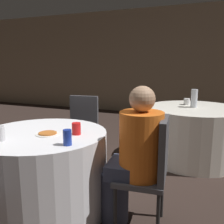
{
  "coord_description": "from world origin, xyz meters",
  "views": [
    {
      "loc": [
        1.57,
        -1.64,
        1.37
      ],
      "look_at": [
        0.57,
        0.8,
        0.85
      ],
      "focal_mm": 40.0,
      "sensor_mm": 36.0,
      "label": 1
    }
  ],
  "objects_px": {
    "table_near": "(44,171)",
    "pizza_plate_near": "(48,134)",
    "chair_near_east": "(153,165)",
    "bottle_far": "(194,98)",
    "table_far": "(193,133)",
    "soda_can_silver": "(0,134)",
    "soda_can_blue": "(67,137)",
    "person_orange_shirt": "(133,157)",
    "chair_near_north": "(82,126)"
  },
  "relations": [
    {
      "from": "bottle_far",
      "to": "table_far",
      "type": "bearing_deg",
      "value": -11.1
    },
    {
      "from": "pizza_plate_near",
      "to": "soda_can_silver",
      "type": "bearing_deg",
      "value": -128.05
    },
    {
      "from": "soda_can_blue",
      "to": "pizza_plate_near",
      "type": "bearing_deg",
      "value": 150.1
    },
    {
      "from": "table_far",
      "to": "soda_can_silver",
      "type": "relative_size",
      "value": 11.11
    },
    {
      "from": "table_far",
      "to": "person_orange_shirt",
      "type": "relative_size",
      "value": 1.13
    },
    {
      "from": "pizza_plate_near",
      "to": "bottle_far",
      "type": "relative_size",
      "value": 0.82
    },
    {
      "from": "soda_can_silver",
      "to": "pizza_plate_near",
      "type": "bearing_deg",
      "value": 51.95
    },
    {
      "from": "table_near",
      "to": "person_orange_shirt",
      "type": "height_order",
      "value": "person_orange_shirt"
    },
    {
      "from": "chair_near_north",
      "to": "person_orange_shirt",
      "type": "relative_size",
      "value": 0.79
    },
    {
      "from": "table_near",
      "to": "chair_near_north",
      "type": "relative_size",
      "value": 1.23
    },
    {
      "from": "table_far",
      "to": "person_orange_shirt",
      "type": "distance_m",
      "value": 1.85
    },
    {
      "from": "table_far",
      "to": "chair_near_east",
      "type": "relative_size",
      "value": 1.43
    },
    {
      "from": "person_orange_shirt",
      "to": "table_far",
      "type": "bearing_deg",
      "value": -16.96
    },
    {
      "from": "chair_near_east",
      "to": "bottle_far",
      "type": "relative_size",
      "value": 3.71
    },
    {
      "from": "chair_near_north",
      "to": "bottle_far",
      "type": "relative_size",
      "value": 3.71
    },
    {
      "from": "chair_near_east",
      "to": "bottle_far",
      "type": "distance_m",
      "value": 1.83
    },
    {
      "from": "table_far",
      "to": "pizza_plate_near",
      "type": "bearing_deg",
      "value": -119.62
    },
    {
      "from": "table_near",
      "to": "pizza_plate_near",
      "type": "relative_size",
      "value": 5.56
    },
    {
      "from": "table_near",
      "to": "bottle_far",
      "type": "xyz_separation_m",
      "value": [
        1.16,
        1.9,
        0.5
      ]
    },
    {
      "from": "chair_near_east",
      "to": "person_orange_shirt",
      "type": "height_order",
      "value": "person_orange_shirt"
    },
    {
      "from": "chair_near_north",
      "to": "person_orange_shirt",
      "type": "height_order",
      "value": "person_orange_shirt"
    },
    {
      "from": "pizza_plate_near",
      "to": "person_orange_shirt",
      "type": "bearing_deg",
      "value": 9.01
    },
    {
      "from": "chair_near_north",
      "to": "soda_can_silver",
      "type": "bearing_deg",
      "value": 81.53
    },
    {
      "from": "table_far",
      "to": "soda_can_blue",
      "type": "relative_size",
      "value": 11.11
    },
    {
      "from": "pizza_plate_near",
      "to": "soda_can_blue",
      "type": "distance_m",
      "value": 0.37
    },
    {
      "from": "bottle_far",
      "to": "chair_near_east",
      "type": "bearing_deg",
      "value": -95.2
    },
    {
      "from": "person_orange_shirt",
      "to": "bottle_far",
      "type": "distance_m",
      "value": 1.86
    },
    {
      "from": "bottle_far",
      "to": "person_orange_shirt",
      "type": "bearing_deg",
      "value": -100.09
    },
    {
      "from": "chair_near_east",
      "to": "soda_can_silver",
      "type": "relative_size",
      "value": 7.78
    },
    {
      "from": "chair_near_north",
      "to": "pizza_plate_near",
      "type": "bearing_deg",
      "value": 94.36
    },
    {
      "from": "pizza_plate_near",
      "to": "bottle_far",
      "type": "bearing_deg",
      "value": 60.86
    },
    {
      "from": "table_near",
      "to": "chair_near_east",
      "type": "xyz_separation_m",
      "value": [
        1.0,
        0.11,
        0.18
      ]
    },
    {
      "from": "table_near",
      "to": "person_orange_shirt",
      "type": "bearing_deg",
      "value": 6.27
    },
    {
      "from": "table_near",
      "to": "soda_can_silver",
      "type": "relative_size",
      "value": 9.59
    },
    {
      "from": "soda_can_blue",
      "to": "person_orange_shirt",
      "type": "bearing_deg",
      "value": 35.12
    },
    {
      "from": "table_far",
      "to": "chair_near_north",
      "type": "height_order",
      "value": "chair_near_north"
    },
    {
      "from": "table_near",
      "to": "pizza_plate_near",
      "type": "bearing_deg",
      "value": -18.11
    },
    {
      "from": "chair_near_east",
      "to": "pizza_plate_near",
      "type": "distance_m",
      "value": 0.94
    },
    {
      "from": "table_near",
      "to": "pizza_plate_near",
      "type": "height_order",
      "value": "pizza_plate_near"
    },
    {
      "from": "soda_can_blue",
      "to": "chair_near_east",
      "type": "bearing_deg",
      "value": 28.53
    },
    {
      "from": "table_far",
      "to": "chair_near_east",
      "type": "bearing_deg",
      "value": -95.81
    },
    {
      "from": "table_near",
      "to": "table_far",
      "type": "bearing_deg",
      "value": 58.15
    },
    {
      "from": "chair_near_north",
      "to": "person_orange_shirt",
      "type": "bearing_deg",
      "value": 129.26
    },
    {
      "from": "soda_can_silver",
      "to": "soda_can_blue",
      "type": "height_order",
      "value": "same"
    },
    {
      "from": "chair_near_north",
      "to": "soda_can_silver",
      "type": "height_order",
      "value": "chair_near_north"
    },
    {
      "from": "soda_can_silver",
      "to": "soda_can_blue",
      "type": "distance_m",
      "value": 0.57
    },
    {
      "from": "table_near",
      "to": "chair_near_north",
      "type": "xyz_separation_m",
      "value": [
        -0.14,
        0.99,
        0.18
      ]
    },
    {
      "from": "table_far",
      "to": "pizza_plate_near",
      "type": "distance_m",
      "value": 2.25
    },
    {
      "from": "soda_can_silver",
      "to": "soda_can_blue",
      "type": "relative_size",
      "value": 1.0
    },
    {
      "from": "table_near",
      "to": "chair_near_north",
      "type": "bearing_deg",
      "value": 98.17
    }
  ]
}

